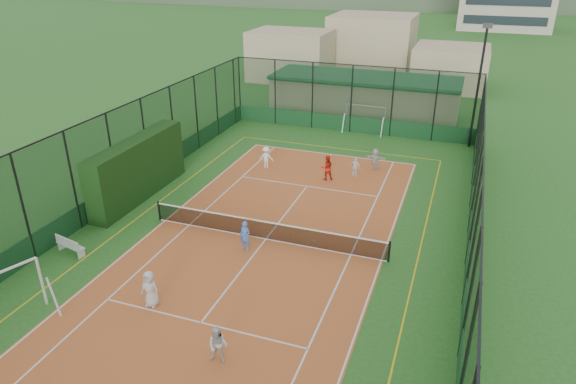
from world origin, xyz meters
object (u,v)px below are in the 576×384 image
object	(u,v)px
futsal_goal_far	(365,119)
child_far_back	(375,159)
white_bench	(70,245)
coach	(327,168)
child_near_left	(150,289)
clubhouse	(365,95)
child_near_right	(218,345)
floodlight_ne	(478,88)
child_near_mid	(245,236)
child_far_right	(355,167)
child_far_left	(266,157)

from	to	relation	value
futsal_goal_far	child_far_back	distance (m)	7.57
white_bench	coach	bearing A→B (deg)	66.75
child_near_left	coach	world-z (taller)	coach
clubhouse	coach	distance (m)	14.31
futsal_goal_far	coach	bearing A→B (deg)	-89.45
child_near_left	child_near_right	size ratio (longest dim) A/B	1.10
floodlight_ne	clubhouse	xyz separation A→B (m)	(-8.60, 5.40, -2.55)
child_near_left	coach	bearing A→B (deg)	78.97
floodlight_ne	child_far_back	bearing A→B (deg)	-130.39
floodlight_ne	child_near_mid	xyz separation A→B (m)	(-9.12, -17.80, -3.40)
futsal_goal_far	clubhouse	bearing A→B (deg)	104.70
child_far_right	coach	xyz separation A→B (m)	(-1.50, -1.00, 0.14)
child_near_left	child_near_right	bearing A→B (deg)	-24.35
futsal_goal_far	coach	distance (m)	9.76
child_far_left	child_far_right	world-z (taller)	child_far_left
floodlight_ne	child_far_right	distance (m)	10.66
clubhouse	child_near_right	bearing A→B (deg)	-87.12
futsal_goal_far	child_far_back	bearing A→B (deg)	-71.48
futsal_goal_far	child_near_left	bearing A→B (deg)	-96.07
white_bench	futsal_goal_far	world-z (taller)	futsal_goal_far
child_near_right	coach	world-z (taller)	coach
child_far_left	child_far_back	distance (m)	6.76
floodlight_ne	coach	world-z (taller)	floodlight_ne
child_near_mid	coach	xyz separation A→B (m)	(1.32, 8.93, 0.04)
child_near_left	child_far_left	xyz separation A→B (m)	(-0.99, 14.36, -0.06)
futsal_goal_far	floodlight_ne	bearing A→B (deg)	-4.82
child_near_left	child_near_mid	bearing A→B (deg)	71.87
futsal_goal_far	child_far_back	world-z (taller)	futsal_goal_far
child_far_left	clubhouse	bearing A→B (deg)	-107.59
futsal_goal_far	child_far_right	xyz separation A→B (m)	(1.27, -8.75, -0.35)
child_near_mid	child_far_right	xyz separation A→B (m)	(2.82, 9.94, -0.10)
clubhouse	child_far_back	distance (m)	12.21
child_near_left	child_far_left	distance (m)	14.39
child_far_back	child_near_mid	bearing A→B (deg)	74.96
child_far_right	coach	size ratio (longest dim) A/B	0.81
clubhouse	child_far_right	size ratio (longest dim) A/B	12.33
child_near_left	futsal_goal_far	bearing A→B (deg)	83.52
futsal_goal_far	child_near_mid	size ratio (longest dim) A/B	2.11
floodlight_ne	clubhouse	world-z (taller)	floodlight_ne
white_bench	child_far_right	distance (m)	16.32
coach	clubhouse	bearing A→B (deg)	-110.35
clubhouse	child_near_left	bearing A→B (deg)	-94.61
child_far_right	white_bench	bearing A→B (deg)	74.54
futsal_goal_far	child_far_right	distance (m)	8.85
child_near_right	child_far_right	size ratio (longest dim) A/B	1.11
white_bench	child_near_left	bearing A→B (deg)	-7.36
child_far_left	floodlight_ne	bearing A→B (deg)	-149.10
floodlight_ne	futsal_goal_far	xyz separation A→B (m)	(-7.57, 0.89, -3.15)
child_near_right	child_far_right	distance (m)	16.69
futsal_goal_far	child_near_right	bearing A→B (deg)	-87.04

